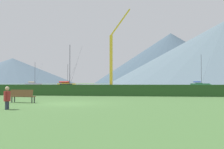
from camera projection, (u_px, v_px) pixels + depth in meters
ground_plane at (68, 104)px, 18.20m from camera, size 1000.00×1000.00×0.00m
harbor_water at (139, 85)px, 153.85m from camera, size 320.00×246.00×0.00m
hedge_line at (98, 90)px, 29.11m from camera, size 80.00×1.20×1.23m
sailboat_slip_0 at (200, 84)px, 102.57m from camera, size 8.41×3.40×12.41m
sailboat_slip_1 at (68, 86)px, 60.24m from camera, size 7.64×3.42×10.17m
sailboat_slip_2 at (34, 84)px, 112.49m from camera, size 8.06×2.53×10.25m
sailboat_slip_4 at (67, 84)px, 109.68m from camera, size 8.47×3.27×9.17m
park_bench_near_path at (23, 95)px, 18.96m from camera, size 1.83×0.66×0.95m
person_seated_viewer at (7, 97)px, 14.23m from camera, size 0.36×0.57×1.25m
dock_crane at (112, 63)px, 76.27m from camera, size 6.61×2.00×22.83m
distant_hill_west_ridge at (12, 71)px, 425.44m from camera, size 205.29×205.29×41.00m
distant_hill_east_ridge at (171, 58)px, 421.08m from camera, size 246.78×246.78×80.91m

